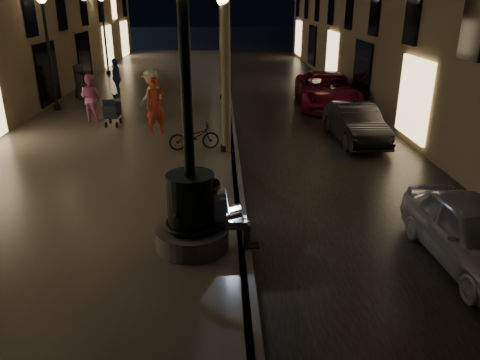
{
  "coord_description": "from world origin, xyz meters",
  "views": [
    {
      "loc": [
        -0.42,
        -6.02,
        4.74
      ],
      "look_at": [
        -0.04,
        3.0,
        1.18
      ],
      "focal_mm": 35.0,
      "sensor_mm": 36.0,
      "label": 1
    }
  ],
  "objects_px": {
    "lamp_left_c": "(104,23)",
    "stroller": "(112,110)",
    "car_third": "(327,90)",
    "pedestrian_pink": "(91,98)",
    "lamp_left_b": "(47,36)",
    "pedestrian_blue": "(116,78)",
    "car_front": "(473,234)",
    "pedestrian_red": "(156,106)",
    "lamp_curb_a": "(224,51)",
    "fountain_lamppost": "(191,199)",
    "pedestrian_white": "(152,95)",
    "lamp_curb_d": "(221,17)",
    "bicycle": "(194,137)",
    "seated_man_laptop": "(224,211)",
    "pedestrian_dark": "(79,82)",
    "car_second": "(355,123)",
    "lamp_curb_b": "(222,32)",
    "lamp_curb_c": "(221,23)"
  },
  "relations": [
    {
      "from": "pedestrian_red",
      "to": "pedestrian_pink",
      "type": "xyz_separation_m",
      "value": [
        -2.72,
        1.9,
        -0.07
      ]
    },
    {
      "from": "pedestrian_red",
      "to": "pedestrian_pink",
      "type": "distance_m",
      "value": 3.32
    },
    {
      "from": "stroller",
      "to": "lamp_left_b",
      "type": "bearing_deg",
      "value": 138.26
    },
    {
      "from": "lamp_curb_a",
      "to": "pedestrian_white",
      "type": "distance_m",
      "value": 5.52
    },
    {
      "from": "lamp_curb_c",
      "to": "bicycle",
      "type": "bearing_deg",
      "value": -93.51
    },
    {
      "from": "car_front",
      "to": "stroller",
      "type": "bearing_deg",
      "value": 129.19
    },
    {
      "from": "lamp_left_b",
      "to": "pedestrian_blue",
      "type": "xyz_separation_m",
      "value": [
        2.04,
        2.64,
        -2.12
      ]
    },
    {
      "from": "seated_man_laptop",
      "to": "lamp_curb_b",
      "type": "relative_size",
      "value": 0.29
    },
    {
      "from": "lamp_curb_c",
      "to": "pedestrian_white",
      "type": "height_order",
      "value": "lamp_curb_c"
    },
    {
      "from": "seated_man_laptop",
      "to": "car_front",
      "type": "relative_size",
      "value": 0.38
    },
    {
      "from": "stroller",
      "to": "bicycle",
      "type": "xyz_separation_m",
      "value": [
        3.18,
        -3.04,
        -0.17
      ]
    },
    {
      "from": "seated_man_laptop",
      "to": "bicycle",
      "type": "xyz_separation_m",
      "value": [
        -0.88,
        6.21,
        -0.32
      ]
    },
    {
      "from": "fountain_lamppost",
      "to": "pedestrian_white",
      "type": "bearing_deg",
      "value": 101.56
    },
    {
      "from": "stroller",
      "to": "car_front",
      "type": "relative_size",
      "value": 0.32
    },
    {
      "from": "lamp_curb_d",
      "to": "lamp_left_c",
      "type": "bearing_deg",
      "value": -131.59
    },
    {
      "from": "fountain_lamppost",
      "to": "bicycle",
      "type": "distance_m",
      "value": 6.24
    },
    {
      "from": "lamp_curb_d",
      "to": "pedestrian_white",
      "type": "bearing_deg",
      "value": -98.09
    },
    {
      "from": "lamp_left_c",
      "to": "pedestrian_white",
      "type": "height_order",
      "value": "lamp_left_c"
    },
    {
      "from": "car_third",
      "to": "pedestrian_blue",
      "type": "bearing_deg",
      "value": 174.88
    },
    {
      "from": "stroller",
      "to": "pedestrian_blue",
      "type": "bearing_deg",
      "value": 100.79
    },
    {
      "from": "seated_man_laptop",
      "to": "pedestrian_pink",
      "type": "height_order",
      "value": "pedestrian_pink"
    },
    {
      "from": "lamp_left_c",
      "to": "stroller",
      "type": "distance_m",
      "value": 13.31
    },
    {
      "from": "car_third",
      "to": "pedestrian_pink",
      "type": "relative_size",
      "value": 3.03
    },
    {
      "from": "lamp_curb_c",
      "to": "pedestrian_dark",
      "type": "distance_m",
      "value": 10.49
    },
    {
      "from": "car_third",
      "to": "pedestrian_white",
      "type": "relative_size",
      "value": 2.87
    },
    {
      "from": "lamp_curb_b",
      "to": "pedestrian_pink",
      "type": "xyz_separation_m",
      "value": [
        -5.09,
        -3.94,
        -2.13
      ]
    },
    {
      "from": "car_front",
      "to": "pedestrian_blue",
      "type": "height_order",
      "value": "pedestrian_blue"
    },
    {
      "from": "lamp_curb_b",
      "to": "car_front",
      "type": "xyz_separation_m",
      "value": [
        4.53,
        -14.5,
        -2.61
      ]
    },
    {
      "from": "lamp_curb_c",
      "to": "bicycle",
      "type": "distance_m",
      "value": 16.04
    },
    {
      "from": "pedestrian_red",
      "to": "pedestrian_pink",
      "type": "relative_size",
      "value": 1.08
    },
    {
      "from": "car_second",
      "to": "seated_man_laptop",
      "type": "bearing_deg",
      "value": -124.14
    },
    {
      "from": "fountain_lamppost",
      "to": "seated_man_laptop",
      "type": "bearing_deg",
      "value": 0.0
    },
    {
      "from": "lamp_left_b",
      "to": "car_second",
      "type": "relative_size",
      "value": 1.24
    },
    {
      "from": "car_second",
      "to": "pedestrian_white",
      "type": "height_order",
      "value": "pedestrian_white"
    },
    {
      "from": "lamp_left_b",
      "to": "lamp_curb_a",
      "type": "bearing_deg",
      "value": -40.2
    },
    {
      "from": "fountain_lamppost",
      "to": "lamp_left_b",
      "type": "height_order",
      "value": "fountain_lamppost"
    },
    {
      "from": "lamp_curb_d",
      "to": "car_second",
      "type": "bearing_deg",
      "value": -78.55
    },
    {
      "from": "car_front",
      "to": "pedestrian_white",
      "type": "xyz_separation_m",
      "value": [
        -7.34,
        10.78,
        0.53
      ]
    },
    {
      "from": "car_front",
      "to": "pedestrian_red",
      "type": "bearing_deg",
      "value": 126.1
    },
    {
      "from": "lamp_curb_a",
      "to": "stroller",
      "type": "xyz_separation_m",
      "value": [
        -4.15,
        3.25,
        -2.45
      ]
    },
    {
      "from": "fountain_lamppost",
      "to": "pedestrian_white",
      "type": "height_order",
      "value": "fountain_lamppost"
    },
    {
      "from": "lamp_curb_a",
      "to": "pedestrian_blue",
      "type": "xyz_separation_m",
      "value": [
        -5.06,
        8.64,
        -2.12
      ]
    },
    {
      "from": "fountain_lamppost",
      "to": "pedestrian_blue",
      "type": "relative_size",
      "value": 2.85
    },
    {
      "from": "car_second",
      "to": "pedestrian_red",
      "type": "bearing_deg",
      "value": 172.5
    },
    {
      "from": "lamp_curb_b",
      "to": "lamp_left_c",
      "type": "bearing_deg",
      "value": 131.59
    },
    {
      "from": "fountain_lamppost",
      "to": "lamp_curb_a",
      "type": "height_order",
      "value": "fountain_lamppost"
    },
    {
      "from": "pedestrian_dark",
      "to": "bicycle",
      "type": "xyz_separation_m",
      "value": [
        5.73,
        -8.03,
        -0.39
      ]
    },
    {
      "from": "seated_man_laptop",
      "to": "lamp_curb_d",
      "type": "bearing_deg",
      "value": 89.84
    },
    {
      "from": "lamp_curb_d",
      "to": "car_front",
      "type": "distance_m",
      "value": 30.95
    },
    {
      "from": "pedestrian_blue",
      "to": "stroller",
      "type": "bearing_deg",
      "value": -10.59
    }
  ]
}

